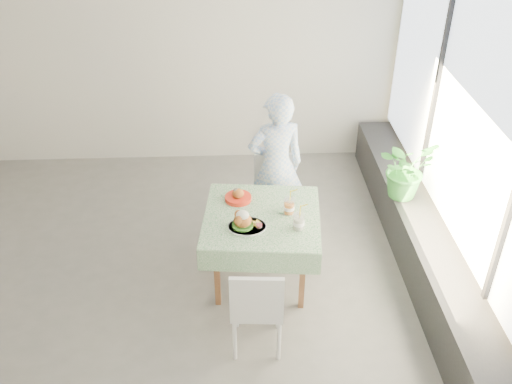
{
  "coord_description": "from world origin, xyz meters",
  "views": [
    {
      "loc": [
        0.97,
        -4.17,
        3.75
      ],
      "look_at": [
        1.17,
        0.1,
        0.97
      ],
      "focal_mm": 40.0,
      "sensor_mm": 36.0,
      "label": 1
    }
  ],
  "objects_px": {
    "main_dish": "(245,222)",
    "juice_cup_orange": "(289,207)",
    "cafe_table": "(262,240)",
    "chair_far": "(275,212)",
    "diner": "(276,166)",
    "potted_plant": "(406,168)",
    "chair_near": "(257,320)"
  },
  "relations": [
    {
      "from": "main_dish",
      "to": "juice_cup_orange",
      "type": "bearing_deg",
      "value": 26.95
    },
    {
      "from": "cafe_table",
      "to": "chair_far",
      "type": "bearing_deg",
      "value": 75.96
    },
    {
      "from": "cafe_table",
      "to": "main_dish",
      "type": "bearing_deg",
      "value": -131.7
    },
    {
      "from": "diner",
      "to": "potted_plant",
      "type": "height_order",
      "value": "diner"
    },
    {
      "from": "chair_near",
      "to": "diner",
      "type": "relative_size",
      "value": 0.56
    },
    {
      "from": "chair_near",
      "to": "main_dish",
      "type": "distance_m",
      "value": 0.85
    },
    {
      "from": "chair_near",
      "to": "juice_cup_orange",
      "type": "height_order",
      "value": "juice_cup_orange"
    },
    {
      "from": "cafe_table",
      "to": "diner",
      "type": "relative_size",
      "value": 0.71
    },
    {
      "from": "main_dish",
      "to": "juice_cup_orange",
      "type": "height_order",
      "value": "juice_cup_orange"
    },
    {
      "from": "chair_far",
      "to": "diner",
      "type": "distance_m",
      "value": 0.53
    },
    {
      "from": "juice_cup_orange",
      "to": "potted_plant",
      "type": "distance_m",
      "value": 1.39
    },
    {
      "from": "chair_far",
      "to": "diner",
      "type": "relative_size",
      "value": 0.55
    },
    {
      "from": "chair_far",
      "to": "juice_cup_orange",
      "type": "relative_size",
      "value": 2.98
    },
    {
      "from": "chair_near",
      "to": "juice_cup_orange",
      "type": "distance_m",
      "value": 1.07
    },
    {
      "from": "cafe_table",
      "to": "chair_far",
      "type": "xyz_separation_m",
      "value": [
        0.18,
        0.71,
        -0.19
      ]
    },
    {
      "from": "chair_near",
      "to": "chair_far",
      "type": "bearing_deg",
      "value": 80.47
    },
    {
      "from": "diner",
      "to": "juice_cup_orange",
      "type": "height_order",
      "value": "diner"
    },
    {
      "from": "cafe_table",
      "to": "chair_near",
      "type": "height_order",
      "value": "chair_near"
    },
    {
      "from": "main_dish",
      "to": "juice_cup_orange",
      "type": "distance_m",
      "value": 0.46
    },
    {
      "from": "cafe_table",
      "to": "chair_near",
      "type": "distance_m",
      "value": 0.86
    },
    {
      "from": "diner",
      "to": "juice_cup_orange",
      "type": "xyz_separation_m",
      "value": [
        0.06,
        -0.75,
        0.01
      ]
    },
    {
      "from": "chair_near",
      "to": "main_dish",
      "type": "bearing_deg",
      "value": 96.64
    },
    {
      "from": "cafe_table",
      "to": "diner",
      "type": "height_order",
      "value": "diner"
    },
    {
      "from": "main_dish",
      "to": "potted_plant",
      "type": "relative_size",
      "value": 0.54
    },
    {
      "from": "cafe_table",
      "to": "diner",
      "type": "xyz_separation_m",
      "value": [
        0.19,
        0.78,
        0.34
      ]
    },
    {
      "from": "cafe_table",
      "to": "chair_far",
      "type": "distance_m",
      "value": 0.76
    },
    {
      "from": "juice_cup_orange",
      "to": "main_dish",
      "type": "bearing_deg",
      "value": -153.05
    },
    {
      "from": "main_dish",
      "to": "potted_plant",
      "type": "distance_m",
      "value": 1.85
    },
    {
      "from": "diner",
      "to": "juice_cup_orange",
      "type": "relative_size",
      "value": 5.41
    },
    {
      "from": "chair_far",
      "to": "juice_cup_orange",
      "type": "bearing_deg",
      "value": -84.07
    },
    {
      "from": "cafe_table",
      "to": "juice_cup_orange",
      "type": "height_order",
      "value": "juice_cup_orange"
    },
    {
      "from": "chair_far",
      "to": "chair_near",
      "type": "xyz_separation_m",
      "value": [
        -0.26,
        -1.55,
        0.0
      ]
    }
  ]
}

